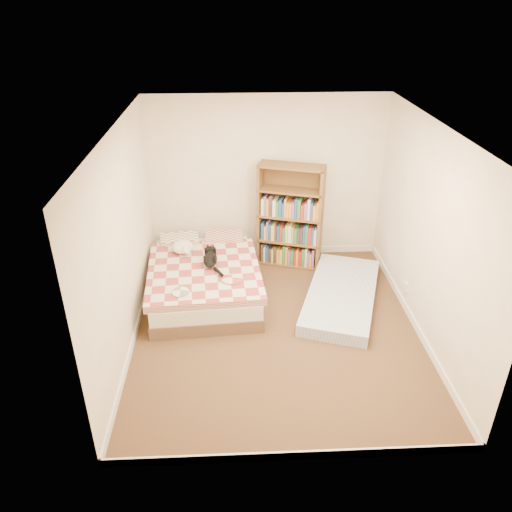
{
  "coord_description": "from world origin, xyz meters",
  "views": [
    {
      "loc": [
        -0.5,
        -5.08,
        3.78
      ],
      "look_at": [
        -0.24,
        0.3,
        0.87
      ],
      "focal_mm": 35.0,
      "sensor_mm": 36.0,
      "label": 1
    }
  ],
  "objects_px": {
    "bed": "(205,277)",
    "black_cat": "(211,258)",
    "bookshelf": "(289,229)",
    "floor_mattress": "(341,295)",
    "white_dog": "(183,247)"
  },
  "relations": [
    {
      "from": "black_cat",
      "to": "white_dog",
      "type": "height_order",
      "value": "white_dog"
    },
    {
      "from": "bookshelf",
      "to": "black_cat",
      "type": "height_order",
      "value": "bookshelf"
    },
    {
      "from": "bed",
      "to": "black_cat",
      "type": "distance_m",
      "value": 0.32
    },
    {
      "from": "floor_mattress",
      "to": "black_cat",
      "type": "relative_size",
      "value": 2.8
    },
    {
      "from": "bed",
      "to": "black_cat",
      "type": "bearing_deg",
      "value": -9.37
    },
    {
      "from": "bed",
      "to": "black_cat",
      "type": "xyz_separation_m",
      "value": [
        0.1,
        -0.01,
        0.31
      ]
    },
    {
      "from": "floor_mattress",
      "to": "white_dog",
      "type": "bearing_deg",
      "value": -177.29
    },
    {
      "from": "bed",
      "to": "black_cat",
      "type": "height_order",
      "value": "black_cat"
    },
    {
      "from": "floor_mattress",
      "to": "black_cat",
      "type": "xyz_separation_m",
      "value": [
        -1.76,
        0.3,
        0.47
      ]
    },
    {
      "from": "bookshelf",
      "to": "black_cat",
      "type": "xyz_separation_m",
      "value": [
        -1.16,
        -0.82,
        -0.02
      ]
    },
    {
      "from": "bed",
      "to": "floor_mattress",
      "type": "distance_m",
      "value": 1.9
    },
    {
      "from": "bed",
      "to": "black_cat",
      "type": "relative_size",
      "value": 3.05
    },
    {
      "from": "floor_mattress",
      "to": "white_dog",
      "type": "distance_m",
      "value": 2.3
    },
    {
      "from": "bookshelf",
      "to": "bed",
      "type": "bearing_deg",
      "value": -129.61
    },
    {
      "from": "floor_mattress",
      "to": "black_cat",
      "type": "height_order",
      "value": "black_cat"
    }
  ]
}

